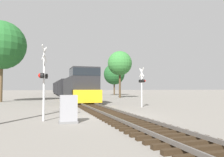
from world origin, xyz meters
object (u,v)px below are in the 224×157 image
object	(u,v)px
freight_train	(64,88)
tree_far_right	(1,45)
tree_mid_background	(120,63)
tree_deep_background	(114,74)
crossing_signal_far	(142,83)
crossing_signal_near	(44,78)
relay_cabinet	(68,109)

from	to	relation	value
freight_train	tree_far_right	size ratio (longest dim) A/B	5.35
freight_train	tree_mid_background	xyz separation A→B (m)	(9.76, -11.75, 4.89)
freight_train	tree_deep_background	world-z (taller)	tree_deep_background
crossing_signal_far	crossing_signal_near	bearing A→B (deg)	122.72
crossing_signal_near	tree_deep_background	xyz separation A→B (m)	(18.50, 44.16, 3.29)
crossing_signal_near	tree_far_right	size ratio (longest dim) A/B	0.39
tree_mid_background	tree_deep_background	world-z (taller)	tree_mid_background
freight_train	relay_cabinet	xyz separation A→B (m)	(-3.21, -40.34, -1.15)
crossing_signal_far	relay_cabinet	bearing A→B (deg)	131.55
tree_mid_background	tree_deep_background	distance (m)	17.30
freight_train	tree_mid_background	size ratio (longest dim) A/B	6.51
relay_cabinet	tree_deep_background	world-z (taller)	tree_deep_background
crossing_signal_near	tree_mid_background	xyz separation A→B (m)	(14.28, 27.42, 4.32)
tree_far_right	tree_mid_background	bearing A→B (deg)	20.29
tree_mid_background	tree_deep_background	xyz separation A→B (m)	(4.22, 16.74, -1.03)
relay_cabinet	freight_train	bearing A→B (deg)	85.45
freight_train	crossing_signal_far	world-z (taller)	freight_train
relay_cabinet	tree_far_right	bearing A→B (deg)	108.45
tree_mid_background	tree_far_right	bearing A→B (deg)	-159.71
crossing_signal_far	tree_mid_background	xyz separation A→B (m)	(4.96, 20.81, 4.38)
crossing_signal_near	tree_deep_background	bearing A→B (deg)	173.47
tree_far_right	tree_deep_background	xyz separation A→B (m)	(24.26, 24.15, -2.06)
crossing_signal_far	relay_cabinet	xyz separation A→B (m)	(-8.01, -7.78, -1.67)
freight_train	tree_deep_background	distance (m)	15.34
freight_train	crossing_signal_near	world-z (taller)	crossing_signal_near
crossing_signal_far	tree_deep_background	world-z (taller)	tree_deep_background
crossing_signal_near	tree_deep_background	distance (m)	47.99
freight_train	tree_deep_background	bearing A→B (deg)	19.65
crossing_signal_far	tree_far_right	bearing A→B (deg)	45.76
freight_train	crossing_signal_near	bearing A→B (deg)	-96.59
relay_cabinet	crossing_signal_near	bearing A→B (deg)	138.23
freight_train	crossing_signal_near	xyz separation A→B (m)	(-4.52, -39.17, 0.57)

